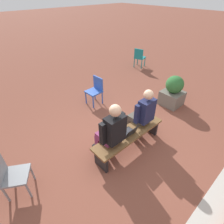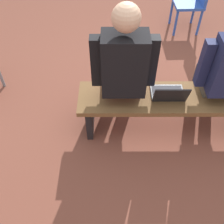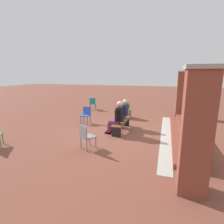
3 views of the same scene
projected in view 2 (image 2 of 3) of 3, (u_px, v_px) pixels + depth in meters
ground_plane at (154, 110)px, 3.03m from camera, size 60.00×60.00×0.00m
bench at (169, 103)px, 2.61m from camera, size 1.80×0.44×0.45m
person_adult at (123, 68)px, 2.37m from camera, size 0.57×0.73×1.40m
laptop at (169, 93)px, 2.49m from camera, size 0.32×0.29×0.21m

